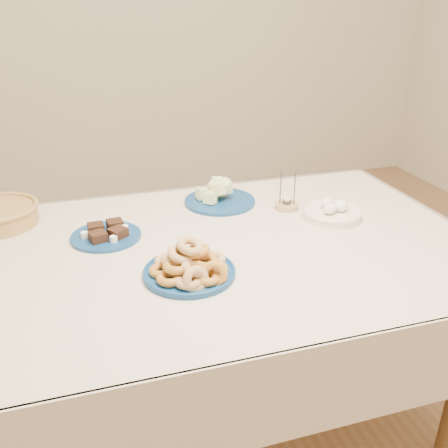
{
  "coord_description": "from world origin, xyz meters",
  "views": [
    {
      "loc": [
        -0.41,
        -1.38,
        1.49
      ],
      "look_at": [
        0.0,
        -0.05,
        0.85
      ],
      "focal_mm": 40.0,
      "sensor_mm": 36.0,
      "label": 1
    }
  ],
  "objects_px": {
    "brownie_plate": "(106,234)",
    "dining_table": "(220,274)",
    "donut_platter": "(190,267)",
    "melon_plate": "(219,196)",
    "egg_bowl": "(332,212)",
    "candle_holder": "(287,205)"
  },
  "relations": [
    {
      "from": "dining_table",
      "to": "melon_plate",
      "type": "height_order",
      "value": "melon_plate"
    },
    {
      "from": "brownie_plate",
      "to": "egg_bowl",
      "type": "distance_m",
      "value": 0.8
    },
    {
      "from": "candle_holder",
      "to": "egg_bowl",
      "type": "distance_m",
      "value": 0.18
    },
    {
      "from": "dining_table",
      "to": "egg_bowl",
      "type": "bearing_deg",
      "value": 11.48
    },
    {
      "from": "donut_platter",
      "to": "brownie_plate",
      "type": "distance_m",
      "value": 0.39
    },
    {
      "from": "donut_platter",
      "to": "egg_bowl",
      "type": "bearing_deg",
      "value": 22.98
    },
    {
      "from": "brownie_plate",
      "to": "candle_holder",
      "type": "bearing_deg",
      "value": 4.53
    },
    {
      "from": "dining_table",
      "to": "donut_platter",
      "type": "distance_m",
      "value": 0.25
    },
    {
      "from": "candle_holder",
      "to": "melon_plate",
      "type": "bearing_deg",
      "value": 149.99
    },
    {
      "from": "egg_bowl",
      "to": "brownie_plate",
      "type": "bearing_deg",
      "value": 174.59
    },
    {
      "from": "donut_platter",
      "to": "egg_bowl",
      "type": "xyz_separation_m",
      "value": [
        0.59,
        0.25,
        -0.01
      ]
    },
    {
      "from": "melon_plate",
      "to": "egg_bowl",
      "type": "relative_size",
      "value": 1.23
    },
    {
      "from": "donut_platter",
      "to": "brownie_plate",
      "type": "xyz_separation_m",
      "value": [
        -0.21,
        0.33,
        -0.02
      ]
    },
    {
      "from": "melon_plate",
      "to": "brownie_plate",
      "type": "relative_size",
      "value": 1.15
    },
    {
      "from": "candle_holder",
      "to": "donut_platter",
      "type": "bearing_deg",
      "value": -140.93
    },
    {
      "from": "melon_plate",
      "to": "brownie_plate",
      "type": "xyz_separation_m",
      "value": [
        -0.45,
        -0.19,
        -0.02
      ]
    },
    {
      "from": "brownie_plate",
      "to": "egg_bowl",
      "type": "relative_size",
      "value": 1.07
    },
    {
      "from": "dining_table",
      "to": "candle_holder",
      "type": "relative_size",
      "value": 11.29
    },
    {
      "from": "donut_platter",
      "to": "brownie_plate",
      "type": "relative_size",
      "value": 1.01
    },
    {
      "from": "dining_table",
      "to": "candle_holder",
      "type": "height_order",
      "value": "candle_holder"
    },
    {
      "from": "brownie_plate",
      "to": "egg_bowl",
      "type": "height_order",
      "value": "egg_bowl"
    },
    {
      "from": "brownie_plate",
      "to": "dining_table",
      "type": "bearing_deg",
      "value": -25.96
    }
  ]
}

